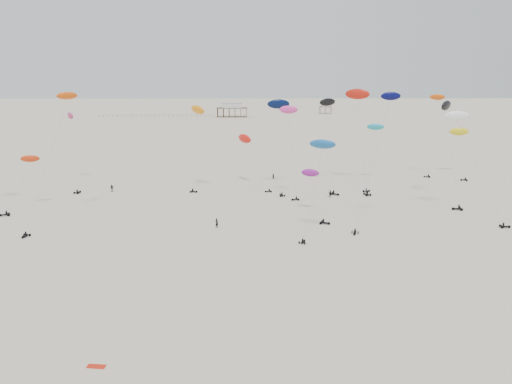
{
  "coord_description": "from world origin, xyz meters",
  "views": [
    {
      "loc": [
        -2.22,
        0.34,
        27.32
      ],
      "look_at": [
        0.0,
        88.0,
        7.0
      ],
      "focal_mm": 35.0,
      "sensor_mm": 36.0,
      "label": 1
    }
  ],
  "objects_px": {
    "pavilion_main": "(232,111)",
    "pavilion_small": "(325,109)",
    "rig_0": "(56,132)",
    "spectator_0": "(217,228)",
    "rig_9": "(22,177)"
  },
  "relations": [
    {
      "from": "pavilion_main",
      "to": "pavilion_small",
      "type": "bearing_deg",
      "value": 23.2
    },
    {
      "from": "pavilion_small",
      "to": "rig_0",
      "type": "distance_m",
      "value": 302.26
    },
    {
      "from": "rig_0",
      "to": "spectator_0",
      "type": "xyz_separation_m",
      "value": [
        29.9,
        -5.0,
        -17.19
      ]
    },
    {
      "from": "pavilion_main",
      "to": "rig_0",
      "type": "xyz_separation_m",
      "value": [
        -27.14,
        -255.9,
        12.97
      ]
    },
    {
      "from": "rig_0",
      "to": "pavilion_main",
      "type": "bearing_deg",
      "value": -87.18
    },
    {
      "from": "pavilion_small",
      "to": "rig_9",
      "type": "bearing_deg",
      "value": -111.35
    },
    {
      "from": "rig_0",
      "to": "rig_9",
      "type": "height_order",
      "value": "rig_0"
    },
    {
      "from": "pavilion_main",
      "to": "rig_9",
      "type": "xyz_separation_m",
      "value": [
        -38.28,
        -247.02,
        2.86
      ]
    },
    {
      "from": "rig_9",
      "to": "spectator_0",
      "type": "height_order",
      "value": "rig_9"
    },
    {
      "from": "rig_0",
      "to": "rig_9",
      "type": "bearing_deg",
      "value": -29.7
    },
    {
      "from": "pavilion_main",
      "to": "pavilion_small",
      "type": "distance_m",
      "value": 76.16
    },
    {
      "from": "spectator_0",
      "to": "rig_9",
      "type": "bearing_deg",
      "value": 18.59
    },
    {
      "from": "pavilion_small",
      "to": "spectator_0",
      "type": "height_order",
      "value": "pavilion_small"
    },
    {
      "from": "rig_0",
      "to": "pavilion_small",
      "type": "bearing_deg",
      "value": -99.89
    },
    {
      "from": "pavilion_main",
      "to": "pavilion_small",
      "type": "xyz_separation_m",
      "value": [
        70.0,
        30.0,
        -0.74
      ]
    }
  ]
}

